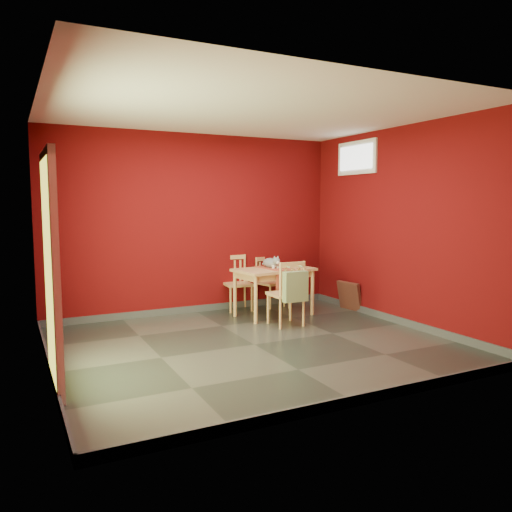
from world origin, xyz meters
name	(u,v)px	position (x,y,z in m)	size (l,w,h in m)	color
ground	(254,345)	(0.00, 0.00, 0.00)	(4.50, 4.50, 0.00)	#2D342D
room_shell	(254,340)	(0.00, 0.00, 0.05)	(4.50, 4.50, 4.50)	#5B090A
doorway	(50,264)	(-2.23, -0.40, 1.12)	(0.06, 1.01, 2.13)	#B7D838
window	(357,158)	(2.23, 1.00, 2.35)	(0.05, 0.90, 0.50)	white
outlet_plate	(287,285)	(1.60, 1.99, 0.30)	(0.08, 0.01, 0.12)	silver
dining_table	(274,274)	(0.94, 1.24, 0.62)	(1.21, 0.80, 0.71)	tan
table_runner	(277,272)	(0.94, 1.13, 0.66)	(0.37, 0.65, 0.31)	#B04A32
chair_far_left	(237,282)	(0.63, 1.88, 0.44)	(0.44, 0.44, 0.85)	tan
chair_far_right	(269,281)	(1.21, 1.89, 0.41)	(0.46, 0.46, 0.80)	tan
chair_near	(287,293)	(0.81, 0.63, 0.46)	(0.42, 0.42, 0.89)	tan
tote_bag	(295,286)	(0.81, 0.41, 0.57)	(0.34, 0.20, 0.47)	#80955F
cat	(271,261)	(0.94, 1.33, 0.81)	(0.21, 0.40, 0.20)	slate
picture_frame	(349,296)	(2.19, 1.06, 0.22)	(0.20, 0.46, 0.45)	#582C21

